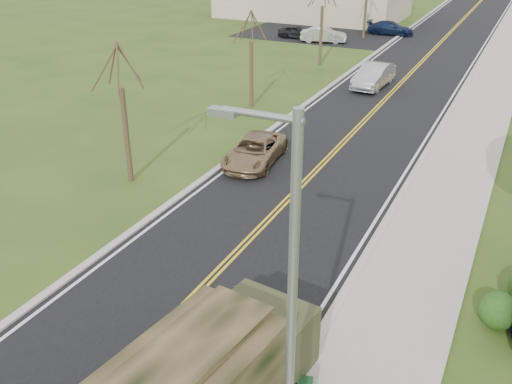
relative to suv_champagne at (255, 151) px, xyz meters
The scene contains 15 objects.
ground 14.47m from the suv_champagne, 78.30° to the right, with size 160.00×160.00×0.00m, color #2B4617.
road 26.01m from the suv_champagne, 83.53° to the left, with size 8.00×120.00×0.01m, color black.
curb_right 26.80m from the suv_champagne, 74.67° to the left, with size 0.30×120.00×0.12m, color #9E998E.
sidewalk_right 27.31m from the suv_champagne, 71.13° to the left, with size 3.20×120.00×0.10m, color #9E998E.
curb_left 25.88m from the suv_champagne, 92.70° to the left, with size 0.30×120.00×0.10m, color #9E998E.
street_light 17.05m from the suv_champagne, 61.89° to the right, with size 1.65×0.22×8.00m.
bare_tree_a 6.15m from the suv_champagne, 134.39° to the right, with size 1.93×2.26×6.08m.
bare_tree_b 9.03m from the suv_champagne, 117.44° to the left, with size 1.83×2.14×5.73m.
bare_tree_c 20.37m from the suv_champagne, 101.60° to the left, with size 2.04×2.39×6.42m.
bare_tree_d 32.16m from the suv_champagne, 97.29° to the left, with size 1.88×2.20×5.91m.
suv_champagne is the anchor object (origin of this frame).
sedan_silver 15.46m from the suv_champagne, 84.74° to the left, with size 1.67×4.79×1.58m, color #B3B4B8.
lot_car_dark 30.48m from the suv_champagne, 108.66° to the left, with size 1.40×3.48×1.19m, color black.
lot_car_silver 29.05m from the suv_champagne, 103.55° to the left, with size 1.45×4.16×1.37m, color #B9BABE.
lot_car_navy 34.66m from the suv_champagne, 93.62° to the left, with size 1.81×4.44×1.29m, color #0E1834.
Camera 1 is at (8.03, -8.17, 10.61)m, focal length 40.00 mm.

